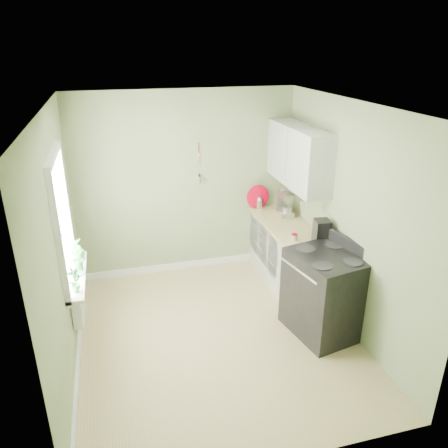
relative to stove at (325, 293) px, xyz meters
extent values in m
cube|color=tan|center=(-1.28, 0.22, -0.53)|extent=(3.20, 3.60, 0.02)
cube|color=white|center=(-1.28, 0.22, 2.19)|extent=(3.20, 3.60, 0.02)
cube|color=gray|center=(-1.28, 2.03, 0.83)|extent=(3.20, 0.02, 2.70)
cube|color=gray|center=(-2.89, 0.22, 0.83)|extent=(0.02, 3.60, 2.70)
cube|color=gray|center=(0.33, 0.22, 0.83)|extent=(0.02, 3.60, 2.70)
cube|color=silver|center=(0.02, 1.22, -0.08)|extent=(0.60, 1.60, 0.87)
cube|color=tan|center=(0.01, 1.22, 0.37)|extent=(0.64, 1.60, 0.04)
cube|color=silver|center=(0.15, 1.32, 1.33)|extent=(0.35, 1.40, 0.80)
cube|color=white|center=(-2.87, 0.52, 1.03)|extent=(0.02, 1.00, 1.30)
cube|color=white|center=(-2.85, 0.52, 1.72)|extent=(0.06, 1.14, 0.07)
cube|color=white|center=(-2.85, 0.52, 0.35)|extent=(0.06, 1.14, 0.07)
cube|color=white|center=(-2.85, 0.52, 1.03)|extent=(0.04, 1.00, 0.04)
cube|color=white|center=(-2.79, 0.52, 0.36)|extent=(0.18, 1.14, 0.04)
cube|color=white|center=(-2.82, 0.47, 0.03)|extent=(0.12, 0.50, 0.35)
cylinder|color=tan|center=(-1.08, 2.00, 1.36)|extent=(0.02, 0.02, 0.10)
cylinder|color=silver|center=(-1.08, 2.00, 1.24)|extent=(0.01, 0.01, 0.16)
cylinder|color=silver|center=(-1.08, 2.00, 0.90)|extent=(0.01, 0.14, 0.14)
cube|color=black|center=(0.00, 0.00, -0.02)|extent=(0.87, 0.96, 0.99)
cube|color=black|center=(0.00, 0.00, 0.49)|extent=(0.87, 0.96, 0.03)
cube|color=black|center=(0.32, 0.00, 0.56)|extent=(0.23, 0.83, 0.15)
cylinder|color=#B2B2B7|center=(-0.37, 0.00, 0.36)|extent=(0.16, 0.67, 0.02)
cube|color=#9F2B12|center=(-0.37, 0.11, 0.16)|extent=(0.07, 0.24, 0.42)
cube|color=#B2B2B7|center=(0.11, 1.57, 0.43)|extent=(0.20, 0.30, 0.08)
cube|color=#B2B2B7|center=(0.11, 1.69, 0.56)|extent=(0.12, 0.08, 0.21)
cube|color=#B2B2B7|center=(0.11, 1.59, 0.69)|extent=(0.14, 0.29, 0.10)
sphere|color=#B2B2B7|center=(0.11, 1.69, 0.72)|extent=(0.12, 0.12, 0.12)
cylinder|color=silver|center=(0.11, 1.51, 0.49)|extent=(0.16, 0.16, 0.14)
cylinder|color=silver|center=(-0.17, 1.94, 0.46)|extent=(0.10, 0.10, 0.14)
cone|color=silver|center=(-0.17, 1.94, 0.55)|extent=(0.10, 0.10, 0.04)
cylinder|color=silver|center=(-0.25, 1.94, 0.49)|extent=(0.10, 0.03, 0.08)
cube|color=black|center=(0.16, 0.52, 0.55)|extent=(0.21, 0.23, 0.32)
cylinder|color=black|center=(0.14, 0.52, 0.46)|extent=(0.10, 0.10, 0.11)
cylinder|color=#A4021A|center=(-0.19, 1.94, 0.57)|extent=(0.37, 0.12, 0.36)
cylinder|color=#C2B198|center=(-0.11, 0.71, 0.43)|extent=(0.07, 0.07, 0.07)
cylinder|color=#A4021A|center=(-0.11, 0.71, 0.47)|extent=(0.08, 0.08, 0.01)
imported|color=#26642B|center=(-2.78, 0.13, 0.52)|extent=(0.17, 0.18, 0.28)
imported|color=#26642B|center=(-2.78, 0.63, 0.52)|extent=(0.20, 0.20, 0.28)
imported|color=#26642B|center=(-2.78, 0.89, 0.51)|extent=(0.16, 0.16, 0.27)
camera|label=1|loc=(-2.31, -3.99, 2.76)|focal=35.00mm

